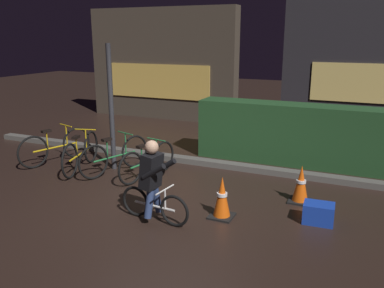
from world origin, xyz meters
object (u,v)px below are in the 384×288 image
(cyclist, at_px, (153,181))
(blue_crate, at_px, (319,213))
(parked_bike_center_left, at_px, (115,156))
(traffic_cone_near, at_px, (222,198))
(street_post, at_px, (111,108))
(parked_bike_left_mid, at_px, (81,153))
(parked_bike_center_right, at_px, (148,161))
(traffic_cone_far, at_px, (301,185))
(parked_bike_leftmost, at_px, (56,147))

(cyclist, bearing_deg, blue_crate, 27.84)
(parked_bike_center_left, distance_m, traffic_cone_near, 2.90)
(street_post, height_order, traffic_cone_near, street_post)
(parked_bike_left_mid, bearing_deg, parked_bike_center_left, -95.85)
(parked_bike_center_right, xyz_separation_m, blue_crate, (3.30, -0.69, -0.18))
(parked_bike_left_mid, xyz_separation_m, traffic_cone_near, (3.43, -0.97, -0.05))
(parked_bike_left_mid, xyz_separation_m, parked_bike_center_right, (1.50, 0.12, -0.03))
(parked_bike_left_mid, height_order, traffic_cone_far, parked_bike_left_mid)
(blue_crate, xyz_separation_m, cyclist, (-2.27, -0.91, 0.48))
(parked_bike_leftmost, xyz_separation_m, blue_crate, (5.62, -0.73, -0.21))
(street_post, distance_m, traffic_cone_near, 3.29)
(street_post, bearing_deg, traffic_cone_far, -3.22)
(cyclist, bearing_deg, parked_bike_left_mid, 155.69)
(parked_bike_left_mid, distance_m, traffic_cone_near, 3.56)
(parked_bike_left_mid, relative_size, blue_crate, 3.85)
(parked_bike_center_right, distance_m, cyclist, 1.93)
(street_post, distance_m, parked_bike_center_left, 0.96)
(parked_bike_center_left, height_order, traffic_cone_near, parked_bike_center_left)
(traffic_cone_near, bearing_deg, traffic_cone_far, 47.45)
(parked_bike_leftmost, bearing_deg, traffic_cone_far, -73.24)
(parked_bike_center_left, xyz_separation_m, blue_crate, (4.06, -0.69, -0.21))
(cyclist, bearing_deg, parked_bike_leftmost, 159.82)
(traffic_cone_near, distance_m, cyclist, 1.08)
(parked_bike_center_right, distance_m, traffic_cone_near, 2.21)
(parked_bike_center_left, bearing_deg, parked_bike_center_right, -72.10)
(traffic_cone_near, bearing_deg, parked_bike_center_right, 150.46)
(parked_bike_center_right, xyz_separation_m, cyclist, (1.03, -1.60, 0.30))
(traffic_cone_near, height_order, traffic_cone_far, traffic_cone_near)
(parked_bike_center_right, bearing_deg, parked_bike_leftmost, 100.82)
(parked_bike_leftmost, bearing_deg, parked_bike_center_right, -73.76)
(parked_bike_leftmost, bearing_deg, traffic_cone_near, -87.63)
(street_post, bearing_deg, parked_bike_leftmost, -173.19)
(blue_crate, bearing_deg, traffic_cone_near, -163.77)
(traffic_cone_near, xyz_separation_m, cyclist, (-0.89, -0.51, 0.31))
(traffic_cone_near, relative_size, cyclist, 0.52)
(parked_bike_leftmost, xyz_separation_m, parked_bike_center_right, (2.32, -0.04, -0.03))
(parked_bike_left_mid, relative_size, traffic_cone_far, 2.65)
(cyclist, bearing_deg, parked_bike_center_left, 144.09)
(street_post, bearing_deg, traffic_cone_near, -24.44)
(parked_bike_leftmost, distance_m, cyclist, 3.75)
(blue_crate, bearing_deg, parked_bike_leftmost, 172.56)
(parked_bike_leftmost, distance_m, parked_bike_center_left, 1.57)
(parked_bike_center_right, bearing_deg, traffic_cone_far, -78.25)
(traffic_cone_far, height_order, blue_crate, traffic_cone_far)
(traffic_cone_near, relative_size, blue_crate, 1.48)
(street_post, relative_size, parked_bike_center_right, 1.64)
(parked_bike_center_right, height_order, cyclist, cyclist)
(traffic_cone_near, bearing_deg, parked_bike_left_mid, 164.24)
(traffic_cone_near, bearing_deg, blue_crate, 16.23)
(parked_bike_leftmost, xyz_separation_m, traffic_cone_near, (4.25, -1.13, -0.05))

